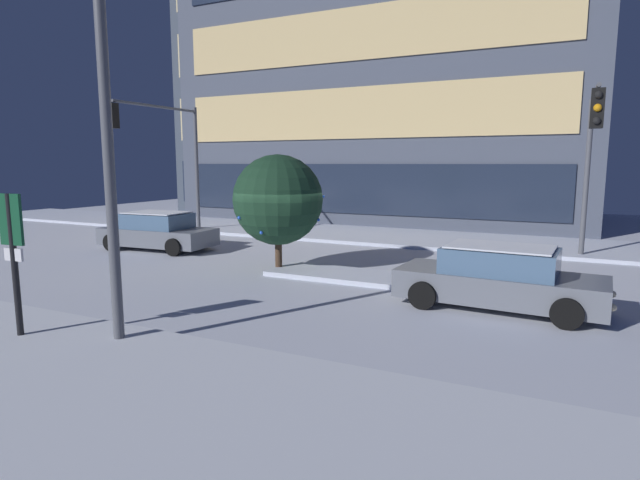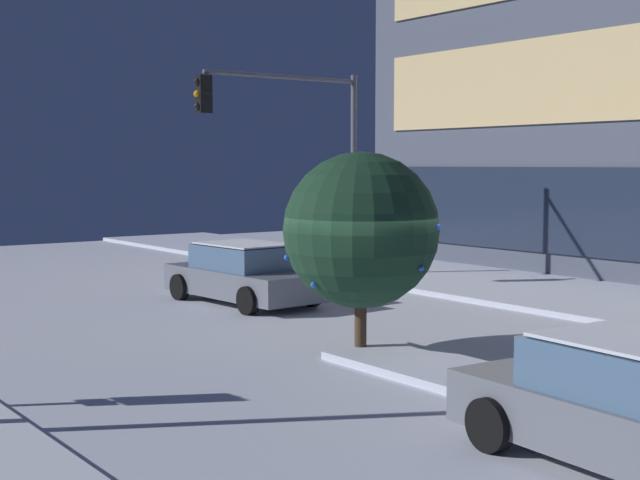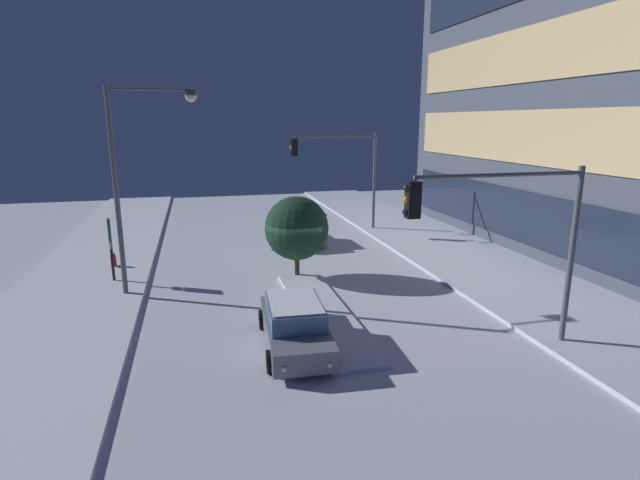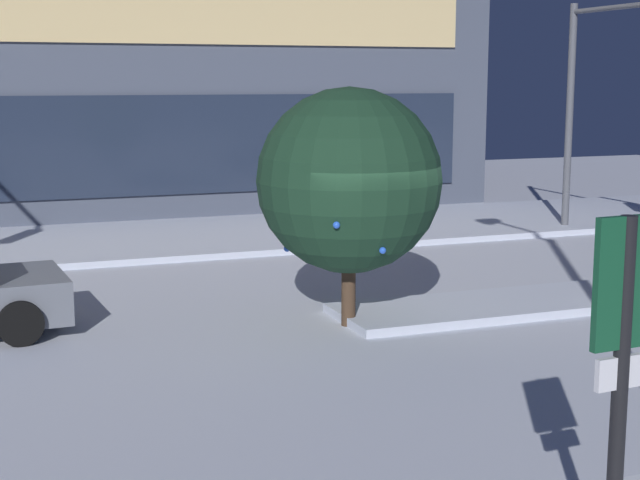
{
  "view_description": "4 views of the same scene",
  "coord_description": "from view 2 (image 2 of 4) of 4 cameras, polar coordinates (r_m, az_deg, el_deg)",
  "views": [
    {
      "loc": [
        7.93,
        -13.62,
        3.39
      ],
      "look_at": [
        1.32,
        0.01,
        1.13
      ],
      "focal_mm": 28.95,
      "sensor_mm": 36.0,
      "label": 1
    },
    {
      "loc": [
        12.17,
        -9.87,
        3.44
      ],
      "look_at": [
        -1.29,
        0.11,
        2.02
      ],
      "focal_mm": 50.24,
      "sensor_mm": 36.0,
      "label": 2
    },
    {
      "loc": [
        20.59,
        -3.88,
        6.85
      ],
      "look_at": [
        1.0,
        1.01,
        1.98
      ],
      "focal_mm": 27.83,
      "sensor_mm": 36.0,
      "label": 3
    },
    {
      "loc": [
        -5.71,
        -12.94,
        3.78
      ],
      "look_at": [
        -0.65,
        0.48,
        1.33
      ],
      "focal_mm": 53.16,
      "sensor_mm": 36.0,
      "label": 4
    }
  ],
  "objects": [
    {
      "name": "ground",
      "position": [
        16.04,
        2.46,
        -7.53
      ],
      "size": [
        52.0,
        52.0,
        0.0
      ],
      "primitive_type": "plane",
      "color": "silver"
    },
    {
      "name": "office_tower_secondary",
      "position": [
        37.86,
        15.56,
        12.36
      ],
      "size": [
        12.85,
        9.01,
        17.01
      ],
      "color": "#424C5B",
      "rests_on": "ground"
    },
    {
      "name": "median_strip",
      "position": [
        13.38,
        15.05,
        -9.9
      ],
      "size": [
        9.0,
        1.8,
        0.14
      ],
      "primitive_type": "cube",
      "color": "silver",
      "rests_on": "ground"
    },
    {
      "name": "traffic_light_corner_far_left",
      "position": [
        25.68,
        -1.7,
        6.8
      ],
      "size": [
        0.32,
        5.48,
        6.09
      ],
      "rotation": [
        0.0,
        0.0,
        -1.57
      ],
      "color": "#565960",
      "rests_on": "ground"
    },
    {
      "name": "decorated_tree_median",
      "position": [
        16.08,
        2.62,
        0.63
      ],
      "size": [
        2.82,
        2.82,
        3.67
      ],
      "color": "#473323",
      "rests_on": "ground"
    },
    {
      "name": "car_far",
      "position": [
        22.27,
        -4.86,
        -2.21
      ],
      "size": [
        4.7,
        2.34,
        1.49
      ],
      "rotation": [
        0.0,
        0.0,
        3.21
      ],
      "color": "slate",
      "rests_on": "ground"
    },
    {
      "name": "street_lamp_arched",
      "position": [
        12.46,
        -18.61,
        13.11
      ],
      "size": [
        0.56,
        3.3,
        8.13
      ],
      "rotation": [
        0.0,
        0.0,
        1.56
      ],
      "color": "#565960",
      "rests_on": "ground"
    }
  ]
}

